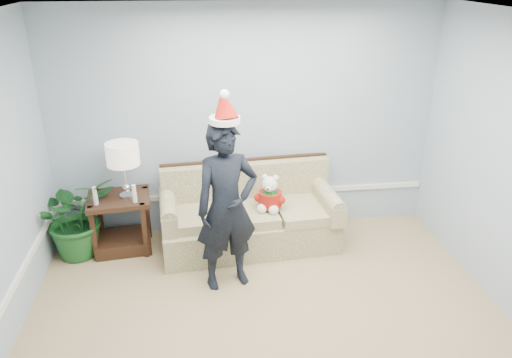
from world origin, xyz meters
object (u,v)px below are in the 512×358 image
at_px(sofa, 249,217).
at_px(side_table, 122,228).
at_px(teddy_bear, 270,197).
at_px(table_lamp, 123,156).
at_px(man, 227,207).
at_px(houseplant, 76,217).

height_order(sofa, side_table, sofa).
distance_m(side_table, teddy_bear, 1.74).
bearing_deg(side_table, sofa, -2.41).
bearing_deg(side_table, table_lamp, -9.48).
relative_size(sofa, table_lamp, 3.25).
xyz_separation_m(sofa, side_table, (-1.45, 0.06, -0.08)).
bearing_deg(man, houseplant, 139.62).
bearing_deg(side_table, teddy_bear, -6.69).
xyz_separation_m(man, teddy_bear, (0.53, 0.63, -0.22)).
bearing_deg(table_lamp, man, -37.67).
height_order(side_table, teddy_bear, teddy_bear).
xyz_separation_m(side_table, houseplant, (-0.47, -0.06, 0.21)).
bearing_deg(teddy_bear, table_lamp, -165.35).
relative_size(sofa, side_table, 2.79).
bearing_deg(man, table_lamp, 127.40).
bearing_deg(houseplant, table_lamp, 4.13).
distance_m(table_lamp, man, 1.36).
relative_size(side_table, houseplant, 0.78).
bearing_deg(teddy_bear, sofa, 170.54).
xyz_separation_m(side_table, table_lamp, (0.10, -0.02, 0.89)).
xyz_separation_m(sofa, table_lamp, (-1.36, 0.04, 0.81)).
distance_m(sofa, houseplant, 1.93).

